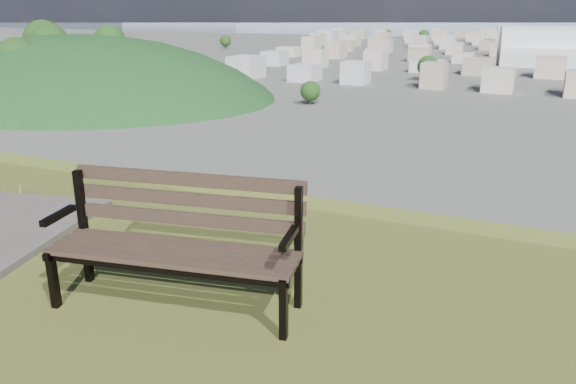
% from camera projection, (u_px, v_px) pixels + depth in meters
% --- Properties ---
extents(park_bench, '(1.89, 0.90, 0.95)m').
position_uv_depth(park_bench, '(178.00, 235.00, 4.09)').
color(park_bench, '#3D2D23').
rests_on(park_bench, hilltop_mesa).
extents(arena, '(61.08, 32.76, 24.54)m').
position_uv_depth(arena, '(563.00, 54.00, 266.13)').
color(arena, silver).
rests_on(arena, ground).
extents(green_wooded_hill, '(148.80, 119.04, 74.40)m').
position_uv_depth(green_wooded_hill, '(82.00, 95.00, 180.09)').
color(green_wooded_hill, '#18411A').
rests_on(green_wooded_hill, ground).
extents(city_blocks, '(395.00, 361.00, 7.00)m').
position_uv_depth(city_blocks, '(547.00, 46.00, 350.28)').
color(city_blocks, beige).
rests_on(city_blocks, ground).
extents(city_trees, '(406.52, 387.20, 9.98)m').
position_uv_depth(city_trees, '(491.00, 51.00, 294.97)').
color(city_trees, '#332819').
rests_on(city_trees, ground).
extents(bay_water, '(2400.00, 700.00, 0.12)m').
position_uv_depth(bay_water, '(551.00, 27.00, 788.51)').
color(bay_water, gray).
rests_on(bay_water, ground).
extents(far_hills, '(2050.00, 340.00, 60.00)m').
position_uv_depth(far_hills, '(524.00, 7.00, 1239.25)').
color(far_hills, '#939EB7').
rests_on(far_hills, ground).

